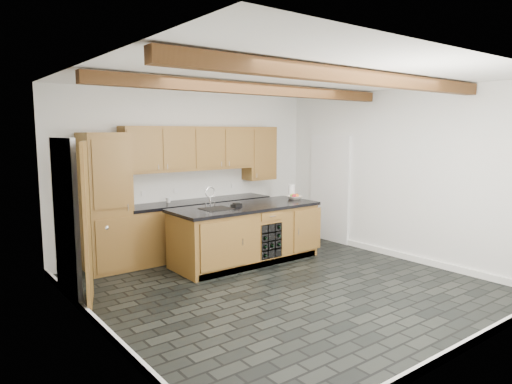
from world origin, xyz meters
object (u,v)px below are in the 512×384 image
at_px(fruit_bowl, 295,198).
at_px(paper_towel, 292,191).
at_px(kitchen_scale, 236,205).
at_px(island, 246,234).

xyz_separation_m(fruit_bowl, paper_towel, (0.04, 0.13, 0.09)).
bearing_deg(kitchen_scale, paper_towel, -14.92).
height_order(kitchen_scale, fruit_bowl, fruit_bowl).
bearing_deg(island, fruit_bowl, 1.25).
xyz_separation_m(island, paper_towel, (1.11, 0.15, 0.59)).
bearing_deg(island, kitchen_scale, 177.06).
distance_m(island, fruit_bowl, 1.18).
bearing_deg(island, paper_towel, 7.59).
bearing_deg(fruit_bowl, paper_towel, 72.26).
distance_m(island, paper_towel, 1.27).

